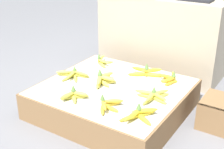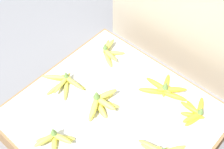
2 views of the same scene
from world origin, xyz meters
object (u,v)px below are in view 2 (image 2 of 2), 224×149
Objects in this scene: banana_bunch_front_midleft at (54,139)px; banana_bunch_middle_left at (64,82)px; banana_bunch_middle_midleft at (101,103)px; banana_bunch_back_left at (109,51)px; banana_bunch_back_right at (195,112)px; banana_bunch_back_midright at (164,89)px.

banana_bunch_front_midleft reaches higher than banana_bunch_middle_left.
banana_bunch_middle_midleft is at bearing 85.19° from banana_bunch_front_midleft.
banana_bunch_front_midleft is at bearing -94.81° from banana_bunch_middle_midleft.
banana_bunch_middle_left is 1.39× the size of banana_bunch_back_left.
banana_bunch_back_midright is at bearing 176.59° from banana_bunch_back_right.
banana_bunch_back_midright is 1.18× the size of banana_bunch_back_right.
banana_bunch_back_left is at bearing 107.98° from banana_bunch_front_midleft.
banana_bunch_back_midright is at bearing 36.76° from banana_bunch_middle_left.
banana_bunch_front_midleft reaches higher than banana_bunch_back_left.
banana_bunch_middle_left is at bearing -94.88° from banana_bunch_back_left.
banana_bunch_back_midright is at bearing 70.01° from banana_bunch_front_midleft.
banana_bunch_middle_midleft is 1.29× the size of banana_bunch_back_left.
banana_bunch_back_left is (-0.19, 0.60, -0.00)m from banana_bunch_front_midleft.
banana_bunch_front_midleft is at bearing -109.99° from banana_bunch_back_midright.
banana_bunch_back_right is at bearing 35.91° from banana_bunch_middle_midleft.
banana_bunch_front_midleft reaches higher than banana_bunch_back_right.
banana_bunch_middle_midleft is at bearing -144.09° from banana_bunch_back_right.
banana_bunch_middle_midleft is (0.02, 0.29, 0.00)m from banana_bunch_front_midleft.
banana_bunch_middle_left is 0.71m from banana_bunch_back_right.
banana_bunch_front_midleft is 0.70× the size of banana_bunch_back_midright.
banana_bunch_back_right is (0.64, 0.32, 0.00)m from banana_bunch_middle_left.
banana_bunch_front_midleft is 0.71m from banana_bunch_back_right.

